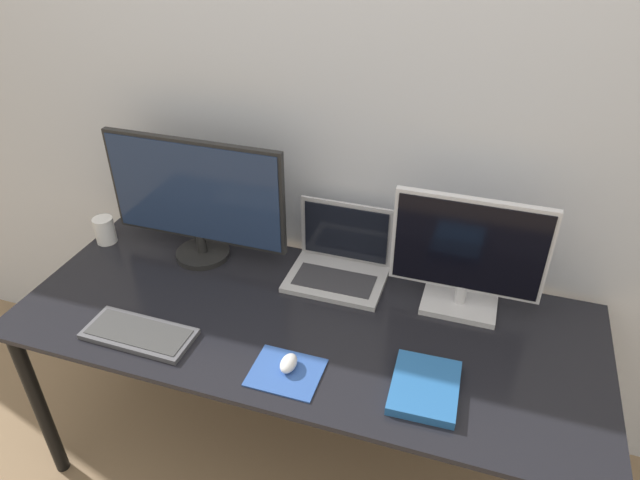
{
  "coord_description": "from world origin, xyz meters",
  "views": [
    {
      "loc": [
        0.48,
        -0.92,
        1.92
      ],
      "look_at": [
        0.01,
        0.5,
        0.94
      ],
      "focal_mm": 32.0,
      "sensor_mm": 36.0,
      "label": 1
    }
  ],
  "objects_px": {
    "keyboard": "(139,334)",
    "mug": "(105,230)",
    "mouse": "(289,363)",
    "book": "(425,387)",
    "laptop": "(340,260)",
    "monitor_right": "(467,255)",
    "monitor_left": "(196,198)"
  },
  "relations": [
    {
      "from": "monitor_left",
      "to": "laptop",
      "type": "height_order",
      "value": "monitor_left"
    },
    {
      "from": "monitor_right",
      "to": "keyboard",
      "type": "distance_m",
      "value": 1.04
    },
    {
      "from": "keyboard",
      "to": "mouse",
      "type": "height_order",
      "value": "mouse"
    },
    {
      "from": "monitor_right",
      "to": "mouse",
      "type": "xyz_separation_m",
      "value": [
        -0.43,
        -0.44,
        -0.18
      ]
    },
    {
      "from": "laptop",
      "to": "mouse",
      "type": "height_order",
      "value": "laptop"
    },
    {
      "from": "monitor_right",
      "to": "mug",
      "type": "height_order",
      "value": "monitor_right"
    },
    {
      "from": "keyboard",
      "to": "mug",
      "type": "xyz_separation_m",
      "value": [
        -0.42,
        0.42,
        0.04
      ]
    },
    {
      "from": "monitor_left",
      "to": "mug",
      "type": "relative_size",
      "value": 6.46
    },
    {
      "from": "keyboard",
      "to": "book",
      "type": "distance_m",
      "value": 0.87
    },
    {
      "from": "laptop",
      "to": "keyboard",
      "type": "xyz_separation_m",
      "value": [
        -0.49,
        -0.5,
        -0.05
      ]
    },
    {
      "from": "mouse",
      "to": "book",
      "type": "xyz_separation_m",
      "value": [
        0.38,
        0.04,
        -0.01
      ]
    },
    {
      "from": "mug",
      "to": "book",
      "type": "bearing_deg",
      "value": -15.9
    },
    {
      "from": "monitor_right",
      "to": "book",
      "type": "height_order",
      "value": "monitor_right"
    },
    {
      "from": "keyboard",
      "to": "book",
      "type": "relative_size",
      "value": 1.48
    },
    {
      "from": "mouse",
      "to": "book",
      "type": "distance_m",
      "value": 0.39
    },
    {
      "from": "monitor_right",
      "to": "mouse",
      "type": "height_order",
      "value": "monitor_right"
    },
    {
      "from": "monitor_left",
      "to": "mug",
      "type": "xyz_separation_m",
      "value": [
        -0.4,
        -0.03,
        -0.19
      ]
    },
    {
      "from": "laptop",
      "to": "book",
      "type": "distance_m",
      "value": 0.58
    },
    {
      "from": "mug",
      "to": "monitor_left",
      "type": "bearing_deg",
      "value": 4.55
    },
    {
      "from": "monitor_right",
      "to": "laptop",
      "type": "bearing_deg",
      "value": 173.63
    },
    {
      "from": "monitor_right",
      "to": "mug",
      "type": "relative_size",
      "value": 4.65
    },
    {
      "from": "laptop",
      "to": "monitor_left",
      "type": "bearing_deg",
      "value": -174.78
    },
    {
      "from": "keyboard",
      "to": "laptop",
      "type": "bearing_deg",
      "value": 45.25
    },
    {
      "from": "laptop",
      "to": "book",
      "type": "relative_size",
      "value": 1.43
    },
    {
      "from": "monitor_left",
      "to": "keyboard",
      "type": "xyz_separation_m",
      "value": [
        0.02,
        -0.45,
        -0.23
      ]
    },
    {
      "from": "keyboard",
      "to": "mouse",
      "type": "relative_size",
      "value": 4.66
    },
    {
      "from": "monitor_left",
      "to": "keyboard",
      "type": "bearing_deg",
      "value": -87.55
    },
    {
      "from": "laptop",
      "to": "keyboard",
      "type": "bearing_deg",
      "value": -134.75
    },
    {
      "from": "mouse",
      "to": "book",
      "type": "relative_size",
      "value": 0.32
    },
    {
      "from": "monitor_left",
      "to": "laptop",
      "type": "relative_size",
      "value": 1.98
    },
    {
      "from": "mouse",
      "to": "mug",
      "type": "bearing_deg",
      "value": 155.69
    },
    {
      "from": "monitor_right",
      "to": "mug",
      "type": "distance_m",
      "value": 1.34
    }
  ]
}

